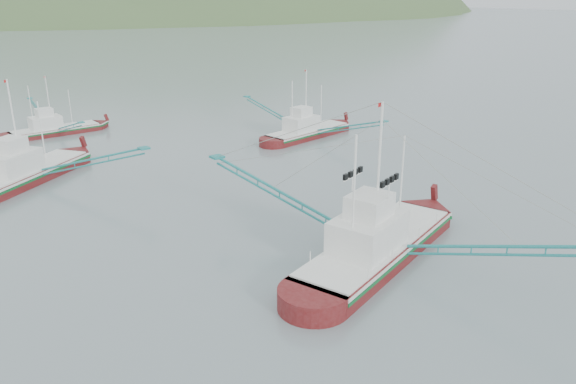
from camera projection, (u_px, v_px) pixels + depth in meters
ground at (338, 254)px, 41.48m from camera, size 1200.00×1200.00×0.00m
main_boat at (378, 229)px, 39.91m from camera, size 17.56×30.06×12.44m
bg_boat_left at (23, 159)px, 56.50m from camera, size 20.12×25.02×11.26m
bg_boat_far at (54, 126)px, 75.78m from camera, size 11.65×21.05×8.52m
bg_boat_right at (307, 126)px, 74.32m from camera, size 13.52×23.73×9.65m
headland_right at (202, 13)px, 498.95m from camera, size 684.00×432.00×306.00m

